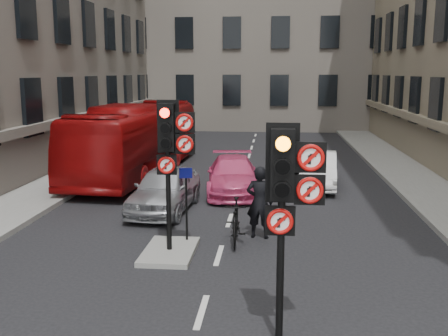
% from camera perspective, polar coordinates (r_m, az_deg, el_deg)
% --- Properties ---
extents(pavement_left, '(3.00, 50.00, 0.16)m').
position_cam_1_polar(pavement_left, '(21.13, -18.27, -1.68)').
color(pavement_left, gray).
rests_on(pavement_left, ground).
extents(pavement_right, '(3.00, 50.00, 0.16)m').
position_cam_1_polar(pavement_right, '(20.25, 22.41, -2.47)').
color(pavement_right, gray).
rests_on(pavement_right, ground).
extents(centre_island, '(1.20, 2.00, 0.12)m').
position_cam_1_polar(centre_island, '(12.87, -5.95, -9.01)').
color(centre_island, gray).
rests_on(centre_island, ground).
extents(building_far, '(30.00, 14.00, 20.00)m').
position_cam_1_polar(building_far, '(45.26, 4.02, 17.66)').
color(building_far, slate).
rests_on(building_far, ground).
extents(signal_near, '(0.91, 0.40, 3.58)m').
position_cam_1_polar(signal_near, '(8.08, 6.94, -2.21)').
color(signal_near, black).
rests_on(signal_near, ground).
extents(signal_far, '(0.91, 0.40, 3.58)m').
position_cam_1_polar(signal_far, '(12.22, -5.79, 2.71)').
color(signal_far, black).
rests_on(signal_far, centre_island).
extents(car_silver, '(1.95, 4.23, 1.41)m').
position_cam_1_polar(car_silver, '(16.57, -6.46, -2.27)').
color(car_silver, '#A8ABB0').
rests_on(car_silver, ground).
extents(car_white, '(1.73, 4.08, 1.31)m').
position_cam_1_polar(car_white, '(20.21, 10.13, -0.19)').
color(car_white, white).
rests_on(car_white, ground).
extents(car_pink, '(2.20, 4.57, 1.28)m').
position_cam_1_polar(car_pink, '(18.90, 0.96, -0.80)').
color(car_pink, '#D43E73').
rests_on(car_pink, ground).
extents(bus_red, '(3.30, 10.94, 3.00)m').
position_cam_1_polar(bus_red, '(22.52, -9.41, 3.11)').
color(bus_red, maroon).
rests_on(bus_red, ground).
extents(motorcycle, '(0.59, 1.90, 1.13)m').
position_cam_1_polar(motorcycle, '(13.46, 1.29, -5.82)').
color(motorcycle, black).
rests_on(motorcycle, ground).
extents(motorcyclist, '(0.77, 0.57, 1.93)m').
position_cam_1_polar(motorcyclist, '(13.77, 3.89, -3.74)').
color(motorcyclist, black).
rests_on(motorcyclist, ground).
extents(info_sign, '(0.32, 0.13, 1.87)m').
position_cam_1_polar(info_sign, '(13.15, -4.14, -2.80)').
color(info_sign, black).
rests_on(info_sign, centre_island).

